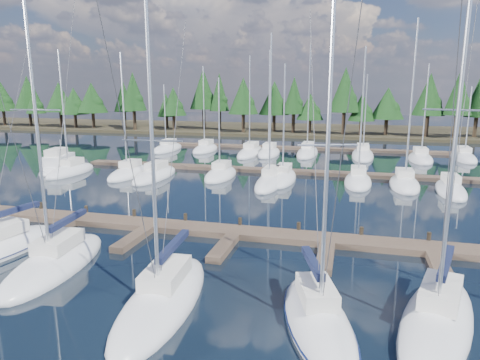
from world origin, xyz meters
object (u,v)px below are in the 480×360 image
(main_dock, at_px, (234,235))
(front_sailboat_2, at_px, (56,263))
(front_sailboat_3, at_px, (163,299))
(front_sailboat_5, at_px, (437,320))
(front_sailboat_4, at_px, (318,320))
(motor_yacht_left, at_px, (59,166))

(main_dock, distance_m, front_sailboat_2, 10.67)
(front_sailboat_3, height_order, front_sailboat_5, front_sailboat_5)
(main_dock, bearing_deg, front_sailboat_4, -56.58)
(main_dock, distance_m, front_sailboat_3, 9.29)
(front_sailboat_3, distance_m, motor_yacht_left, 37.42)
(front_sailboat_4, distance_m, motor_yacht_left, 42.46)
(main_dock, relative_size, front_sailboat_5, 2.76)
(main_dock, relative_size, front_sailboat_3, 3.24)
(main_dock, xyz_separation_m, front_sailboat_4, (6.13, -9.28, 0.09))
(front_sailboat_4, height_order, motor_yacht_left, front_sailboat_4)
(main_dock, bearing_deg, front_sailboat_5, -36.71)
(front_sailboat_5, bearing_deg, front_sailboat_4, -165.70)
(front_sailboat_3, bearing_deg, front_sailboat_2, 162.72)
(front_sailboat_2, bearing_deg, main_dock, 40.86)
(front_sailboat_2, bearing_deg, front_sailboat_3, -17.28)
(main_dock, relative_size, front_sailboat_2, 2.85)
(main_dock, relative_size, motor_yacht_left, 4.89)
(main_dock, xyz_separation_m, front_sailboat_5, (10.84, -8.08, 0.10))
(front_sailboat_2, xyz_separation_m, front_sailboat_3, (7.35, -2.29, -0.01))
(motor_yacht_left, bearing_deg, main_dock, -33.71)
(front_sailboat_2, height_order, front_sailboat_4, front_sailboat_2)
(main_dock, distance_m, motor_yacht_left, 31.99)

